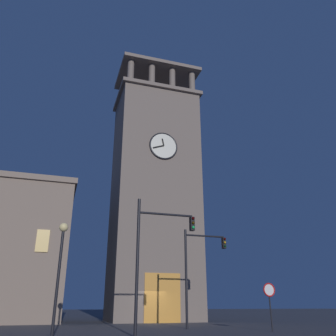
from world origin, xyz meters
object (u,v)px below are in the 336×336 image
Objects in this scene: traffic_signal_mid at (198,262)px; no_horn_sign at (269,293)px; street_lamp at (61,255)px; clocktower at (155,194)px; traffic_signal_near at (155,246)px.

traffic_signal_mid is 2.38× the size of no_horn_sign.
traffic_signal_mid is at bearing -50.66° from no_horn_sign.
street_lamp is at bearing 4.09° from no_horn_sign.
street_lamp is (8.97, 4.42, -0.46)m from traffic_signal_mid.
traffic_signal_mid is at bearing -153.77° from street_lamp.
no_horn_sign is at bearing 101.75° from clocktower.
no_horn_sign is at bearing -175.91° from street_lamp.
clocktower is at bearing -78.25° from no_horn_sign.
clocktower is 10.98× the size of no_horn_sign.
clocktower is 18.12m from traffic_signal_near.
traffic_signal_near is at bearing 75.03° from clocktower.
traffic_signal_mid is 5.05m from no_horn_sign.
street_lamp is (4.64, -0.28, -0.62)m from traffic_signal_near.
traffic_signal_near is 1.29× the size of street_lamp.
traffic_signal_near is 2.56× the size of no_horn_sign.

